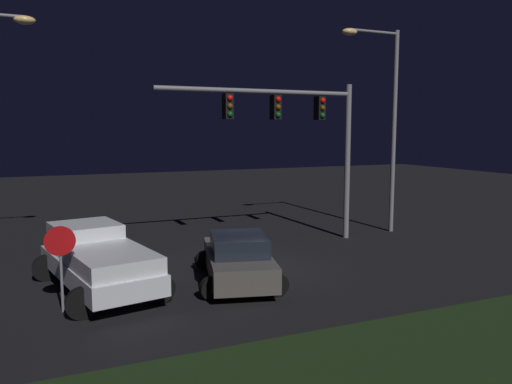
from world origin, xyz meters
TOP-DOWN VIEW (x-y plane):
  - ground_plane at (0.00, 0.00)m, footprint 80.00×80.00m
  - grass_median at (0.00, -8.31)m, footprint 21.57×5.23m
  - pickup_truck at (-4.71, -0.27)m, footprint 3.55×5.68m
  - car_sedan at (-0.71, -1.30)m, footprint 3.18×4.71m
  - traffic_signal_gantry at (3.51, 2.85)m, footprint 8.32×0.56m
  - street_lamp_right at (8.08, 3.22)m, footprint 2.93×0.44m
  - stop_sign at (-5.74, -1.84)m, footprint 0.76×0.08m

SIDE VIEW (x-z plane):
  - ground_plane at x=0.00m, z-range 0.00..0.00m
  - grass_median at x=0.00m, z-range 0.00..0.10m
  - car_sedan at x=-0.71m, z-range -0.02..1.49m
  - pickup_truck at x=-4.71m, z-range 0.10..1.90m
  - stop_sign at x=-5.74m, z-range 0.45..2.68m
  - traffic_signal_gantry at x=3.51m, z-range 1.65..8.15m
  - street_lamp_right at x=8.08m, z-range 1.12..10.08m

